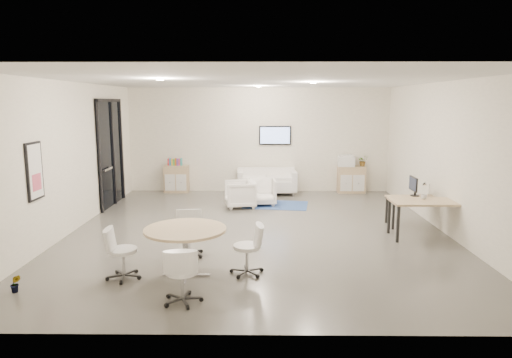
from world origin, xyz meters
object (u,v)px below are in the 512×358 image
object	(u,v)px
desk_rear	(417,200)
round_table	(185,233)
sideboard_left	(177,179)
loveseat	(266,182)
armchair_left	(240,193)
armchair_right	(261,191)
sideboard_right	(351,179)
desk_front	(428,205)

from	to	relation	value
desk_rear	round_table	xyz separation A→B (m)	(-4.70, -3.05, 0.12)
sideboard_left	desk_rear	size ratio (longest dim) A/B	0.63
loveseat	armchair_left	bearing A→B (deg)	-114.97
armchair_right	sideboard_left	bearing A→B (deg)	142.23
armchair_left	round_table	world-z (taller)	round_table
sideboard_left	loveseat	size ratio (longest dim) A/B	0.46
sideboard_right	round_table	distance (m)	7.97
desk_front	sideboard_right	bearing A→B (deg)	97.28
armchair_right	round_table	xyz separation A→B (m)	(-1.21, -5.16, 0.32)
sideboard_right	desk_front	bearing A→B (deg)	-82.38
armchair_right	round_table	bearing A→B (deg)	-107.42
desk_rear	desk_front	bearing A→B (deg)	-99.77
round_table	sideboard_right	bearing A→B (deg)	59.99
desk_front	armchair_right	bearing A→B (deg)	138.20
sideboard_left	sideboard_right	world-z (taller)	sideboard_left
sideboard_left	armchair_right	xyz separation A→B (m)	(2.62, -1.74, -0.02)
sideboard_left	loveseat	bearing A→B (deg)	-4.65
sideboard_left	desk_front	world-z (taller)	sideboard_left
sideboard_left	desk_front	xyz separation A→B (m)	(6.03, -4.75, 0.28)
sideboard_right	armchair_right	distance (m)	3.27
loveseat	round_table	bearing A→B (deg)	-104.85
armchair_right	desk_front	bearing A→B (deg)	-45.68
armchair_left	round_table	distance (m)	4.92
armchair_left	desk_front	world-z (taller)	armchair_left
sideboard_right	desk_front	distance (m)	4.79
sideboard_left	sideboard_right	size ratio (longest dim) A/B	1.01
sideboard_left	armchair_right	distance (m)	3.15
sideboard_left	armchair_right	bearing A→B (deg)	-33.54
loveseat	armchair_right	xyz separation A→B (m)	(-0.16, -1.51, 0.03)
sideboard_right	armchair_right	xyz separation A→B (m)	(-2.77, -1.73, -0.02)
armchair_left	armchair_right	world-z (taller)	armchair_right
desk_front	armchair_left	bearing A→B (deg)	145.33
sideboard_left	armchair_left	bearing A→B (deg)	-44.70
armchair_right	desk_rear	bearing A→B (deg)	-35.41
loveseat	desk_front	size ratio (longest dim) A/B	1.21
desk_rear	round_table	distance (m)	5.60
loveseat	desk_rear	bearing A→B (deg)	-50.69
loveseat	sideboard_right	bearing A→B (deg)	1.51
armchair_left	sideboard_right	bearing A→B (deg)	111.20
sideboard_right	armchair_left	bearing A→B (deg)	-148.68
loveseat	armchair_right	distance (m)	1.52
armchair_right	sideboard_right	bearing A→B (deg)	27.76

